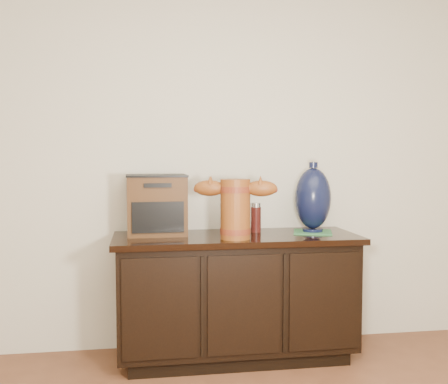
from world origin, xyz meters
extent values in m
plane|color=beige|center=(0.00, 2.50, 1.30)|extent=(4.50, 0.00, 4.50)
cube|color=black|center=(0.00, 2.23, 0.04)|extent=(1.29, 0.45, 0.08)
cube|color=black|center=(0.00, 2.23, 0.40)|extent=(1.40, 0.50, 0.64)
cube|color=black|center=(0.00, 2.23, 0.74)|extent=(1.46, 0.56, 0.03)
cube|color=black|center=(-0.47, 1.97, 0.40)|extent=(0.41, 0.01, 0.56)
cube|color=black|center=(0.00, 1.97, 0.40)|extent=(0.41, 0.01, 0.56)
cube|color=black|center=(0.47, 1.97, 0.40)|extent=(0.41, 0.01, 0.56)
cylinder|color=brown|center=(-0.03, 2.09, 0.93)|extent=(0.21, 0.21, 0.34)
cylinder|color=#42140C|center=(-0.03, 2.09, 0.80)|extent=(0.22, 0.22, 0.03)
cylinder|color=#42140C|center=(-0.03, 2.09, 1.04)|extent=(0.22, 0.22, 0.03)
ellipsoid|color=brown|center=(-0.17, 2.13, 1.05)|extent=(0.20, 0.13, 0.09)
ellipsoid|color=brown|center=(0.11, 2.05, 1.05)|extent=(0.20, 0.13, 0.09)
cube|color=#412610|center=(-0.47, 2.33, 0.93)|extent=(0.36, 0.29, 0.35)
cube|color=black|center=(-0.47, 2.19, 0.88)|extent=(0.30, 0.01, 0.18)
cube|color=black|center=(-0.47, 2.33, 1.11)|extent=(0.37, 0.30, 0.01)
cube|color=#306B3C|center=(0.49, 2.26, 0.76)|extent=(0.29, 0.29, 0.01)
cylinder|color=black|center=(0.49, 2.26, 0.77)|extent=(0.12, 0.12, 0.02)
ellipsoid|color=black|center=(0.49, 2.26, 0.97)|extent=(0.28, 0.28, 0.38)
cylinder|color=black|center=(0.49, 2.26, 1.17)|extent=(0.05, 0.05, 0.04)
cylinder|color=#5D140F|center=(0.14, 2.33, 0.83)|extent=(0.06, 0.06, 0.16)
cylinder|color=silver|center=(0.14, 2.33, 0.92)|extent=(0.06, 0.06, 0.03)
camera|label=1|loc=(-0.55, -0.84, 1.23)|focal=42.00mm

